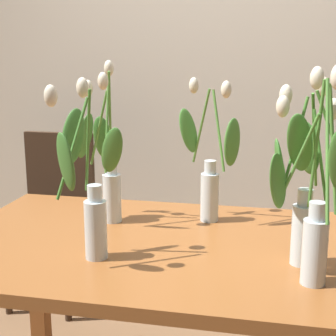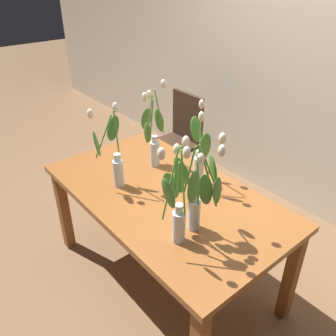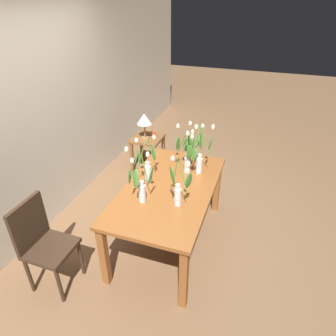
{
  "view_description": "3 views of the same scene",
  "coord_description": "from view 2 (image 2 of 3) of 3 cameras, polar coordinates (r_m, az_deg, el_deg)",
  "views": [
    {
      "loc": [
        0.26,
        -1.52,
        1.34
      ],
      "look_at": [
        -0.05,
        -0.03,
        1.0
      ],
      "focal_mm": 52.98,
      "sensor_mm": 36.0,
      "label": 1
    },
    {
      "loc": [
        1.4,
        -1.14,
        1.99
      ],
      "look_at": [
        0.05,
        -0.01,
        0.94
      ],
      "focal_mm": 37.25,
      "sensor_mm": 36.0,
      "label": 2
    },
    {
      "loc": [
        -2.43,
        -0.83,
        2.5
      ],
      "look_at": [
        -0.07,
        -0.01,
        1.01
      ],
      "focal_mm": 32.11,
      "sensor_mm": 36.0,
      "label": 3
    }
  ],
  "objects": [
    {
      "name": "ground_plane",
      "position": [
        2.69,
        -0.55,
        -17.07
      ],
      "size": [
        18.0,
        18.0,
        0.0
      ],
      "primitive_type": "plane",
      "color": "brown"
    },
    {
      "name": "room_wall_rear",
      "position": [
        3.09,
        23.1,
        16.46
      ],
      "size": [
        9.0,
        0.1,
        2.7
      ],
      "primitive_type": "cube",
      "color": "beige",
      "rests_on": "ground"
    },
    {
      "name": "dining_table",
      "position": [
        2.25,
        -0.63,
        -5.89
      ],
      "size": [
        1.6,
        0.9,
        0.74
      ],
      "color": "brown",
      "rests_on": "ground"
    },
    {
      "name": "tulip_vase_0",
      "position": [
        2.4,
        -2.4,
        4.94
      ],
      "size": [
        0.23,
        0.24,
        0.59
      ],
      "color": "silver",
      "rests_on": "dining_table"
    },
    {
      "name": "tulip_vase_1",
      "position": [
        2.19,
        -8.81,
        1.4
      ],
      "size": [
        0.15,
        0.23,
        0.54
      ],
      "color": "silver",
      "rests_on": "dining_table"
    },
    {
      "name": "tulip_vase_2",
      "position": [
        1.7,
        1.73,
        -5.63
      ],
      "size": [
        0.23,
        0.24,
        0.59
      ],
      "color": "silver",
      "rests_on": "dining_table"
    },
    {
      "name": "tulip_vase_3",
      "position": [
        2.21,
        5.11,
        1.76
      ],
      "size": [
        0.26,
        0.17,
        0.53
      ],
      "color": "silver",
      "rests_on": "dining_table"
    },
    {
      "name": "tulip_vase_4",
      "position": [
        1.79,
        5.1,
        -4.37
      ],
      "size": [
        0.26,
        0.23,
        0.55
      ],
      "color": "silver",
      "rests_on": "dining_table"
    },
    {
      "name": "dining_chair",
      "position": [
        3.41,
        1.86,
        5.28
      ],
      "size": [
        0.4,
        0.4,
        0.93
      ],
      "color": "#382619",
      "rests_on": "ground"
    }
  ]
}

